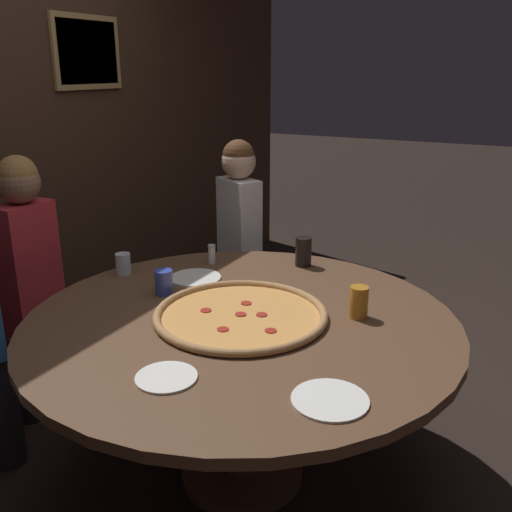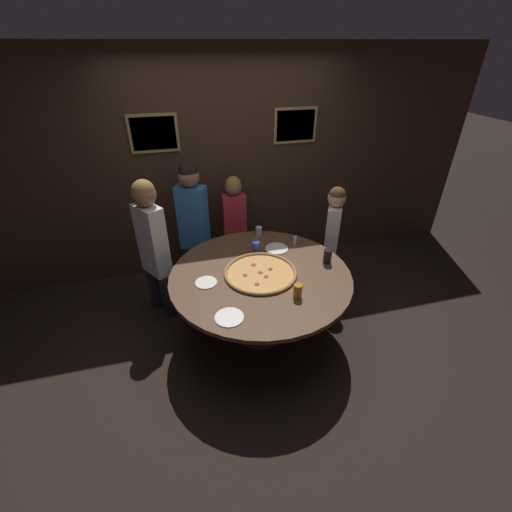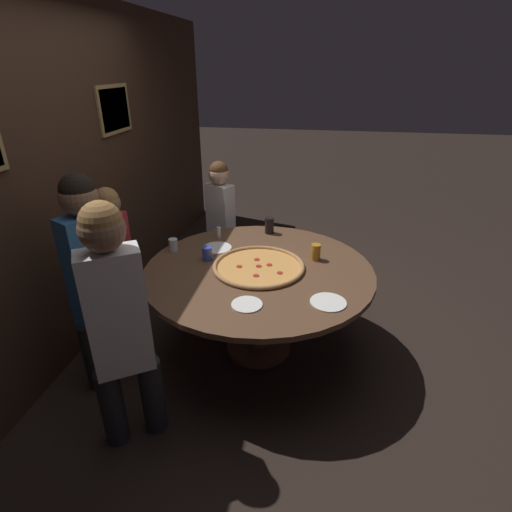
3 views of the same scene
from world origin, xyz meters
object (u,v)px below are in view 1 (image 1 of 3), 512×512
drink_cup_far_left (123,264)px  white_plate_far_back (195,278)px  giant_pizza (242,314)px  drink_cup_front_edge (303,252)px  diner_side_right (239,237)px  drink_cup_far_right (164,282)px  white_plate_right_side (330,400)px  diner_side_left (31,274)px  white_plate_left_side (166,377)px  condiment_shaker (212,254)px  dining_table (241,345)px  drink_cup_near_left (359,302)px

drink_cup_far_left → white_plate_far_back: size_ratio=0.42×
giant_pizza → drink_cup_front_edge: bearing=2.1°
drink_cup_far_left → diner_side_right: 0.83m
drink_cup_far_right → giant_pizza: bearing=-98.8°
white_plate_right_side → diner_side_left: 1.69m
drink_cup_far_left → white_plate_right_side: bearing=-114.9°
white_plate_left_side → drink_cup_front_edge: bearing=1.5°
drink_cup_far_right → condiment_shaker: bearing=3.3°
dining_table → drink_cup_near_left: bearing=-62.3°
white_plate_far_back → white_plate_left_side: bearing=-152.9°
diner_side_right → drink_cup_near_left: bearing=-10.0°
drink_cup_near_left → diner_side_right: diner_side_right is taller
drink_cup_front_edge → drink_cup_far_left: (-0.50, 0.71, -0.02)m
drink_cup_far_left → white_plate_left_side: bearing=-133.0°
giant_pizza → drink_cup_far_left: (0.18, 0.73, 0.04)m
diner_side_left → dining_table: bearing=91.5°
drink_cup_front_edge → white_plate_left_side: size_ratio=0.73×
drink_cup_front_edge → white_plate_left_side: 1.19m
drink_cup_front_edge → white_plate_right_side: drink_cup_front_edge is taller
white_plate_far_back → condiment_shaker: (0.22, 0.04, 0.05)m
diner_side_left → drink_cup_far_left: bearing=116.8°
giant_pizza → white_plate_right_side: giant_pizza is taller
drink_cup_front_edge → diner_side_left: diner_side_left is taller
condiment_shaker → diner_side_left: (-0.52, 0.70, -0.05)m
white_plate_left_side → dining_table: bearing=1.3°
white_plate_right_side → condiment_shaker: 1.31m
dining_table → drink_cup_far_right: 0.45m
drink_cup_far_left → drink_cup_far_right: (-0.12, -0.32, 0.00)m
white_plate_far_back → white_plate_right_side: (-0.68, -0.91, 0.00)m
white_plate_left_side → condiment_shaker: condiment_shaker is taller
drink_cup_front_edge → dining_table: bearing=-178.3°
giant_pizza → white_plate_right_side: size_ratio=2.95×
drink_cup_far_left → white_plate_far_back: 0.35m
drink_cup_front_edge → white_plate_far_back: 0.55m
white_plate_left_side → white_plate_right_side: bearing=-77.2°
white_plate_far_back → diner_side_left: (-0.30, 0.74, -0.01)m
drink_cup_far_left → white_plate_right_side: drink_cup_far_left is taller
white_plate_right_side → dining_table: bearing=52.5°
white_plate_left_side → giant_pizza: bearing=0.8°
dining_table → condiment_shaker: size_ratio=17.51×
giant_pizza → white_plate_far_back: giant_pizza is taller
drink_cup_front_edge → drink_cup_near_left: bearing=-137.5°
drink_cup_front_edge → drink_cup_far_left: bearing=125.1°
giant_pizza → drink_cup_near_left: (0.21, -0.40, 0.05)m
condiment_shaker → diner_side_right: (0.49, 0.11, -0.06)m
dining_table → diner_side_left: 1.14m
drink_cup_near_left → condiment_shaker: size_ratio=1.31×
drink_cup_far_right → diner_side_left: bearing=96.3°
giant_pizza → drink_cup_far_right: drink_cup_far_right is taller
drink_cup_far_left → diner_side_right: size_ratio=0.08×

